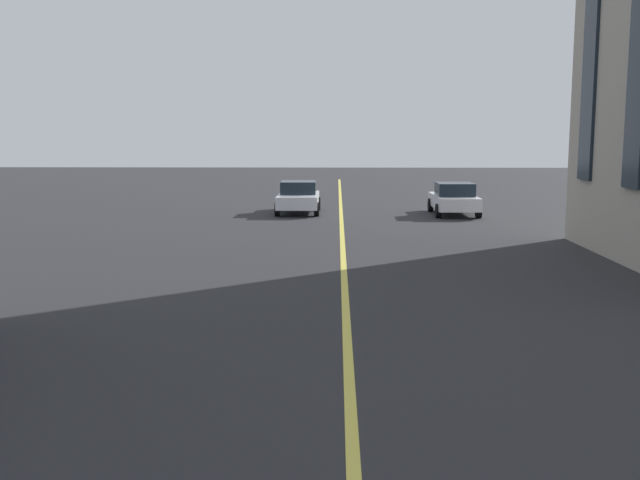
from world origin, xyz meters
The scene contains 3 objects.
lane_centre_line centered at (20.00, 0.00, 0.00)m, with size 80.00×0.16×0.01m.
car_white_near centered at (35.77, 1.89, 0.70)m, with size 3.90×1.89×1.40m.
car_white_far centered at (35.13, -4.90, 0.70)m, with size 3.90×1.89×1.40m.
Camera 1 is at (2.87, 0.19, 3.52)m, focal length 41.70 mm.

